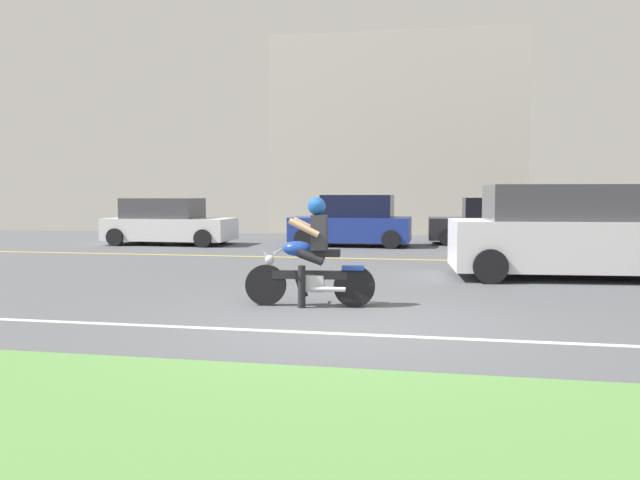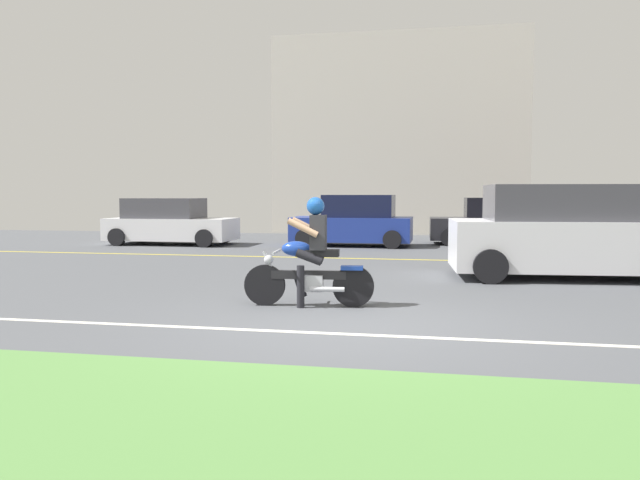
# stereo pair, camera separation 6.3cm
# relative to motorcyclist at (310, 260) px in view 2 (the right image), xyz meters

# --- Properties ---
(ground) EXTENTS (56.00, 30.00, 0.04)m
(ground) POSITION_rel_motorcyclist_xyz_m (0.76, 1.74, -0.70)
(ground) COLOR #4C4F54
(grass_median) EXTENTS (56.00, 3.80, 0.06)m
(grass_median) POSITION_rel_motorcyclist_xyz_m (0.76, -5.36, -0.65)
(grass_median) COLOR #548442
(grass_median) RESTS_ON ground
(lane_line_near) EXTENTS (50.40, 0.12, 0.01)m
(lane_line_near) POSITION_rel_motorcyclist_xyz_m (0.76, -1.78, -0.67)
(lane_line_near) COLOR silver
(lane_line_near) RESTS_ON ground
(lane_line_far) EXTENTS (50.40, 0.12, 0.01)m
(lane_line_far) POSITION_rel_motorcyclist_xyz_m (0.76, 7.05, -0.67)
(lane_line_far) COLOR yellow
(lane_line_far) RESTS_ON ground
(motorcyclist) EXTENTS (1.92, 0.63, 1.60)m
(motorcyclist) POSITION_rel_motorcyclist_xyz_m (0.00, 0.00, 0.00)
(motorcyclist) COLOR black
(motorcyclist) RESTS_ON ground
(suv_nearby) EXTENTS (4.61, 2.50, 1.83)m
(suv_nearby) POSITION_rel_motorcyclist_xyz_m (4.24, 4.10, 0.21)
(suv_nearby) COLOR silver
(suv_nearby) RESTS_ON ground
(parked_car_0) EXTENTS (4.07, 1.99, 1.51)m
(parked_car_0) POSITION_rel_motorcyclist_xyz_m (-6.97, 10.41, 0.03)
(parked_car_0) COLOR silver
(parked_car_0) RESTS_ON ground
(parked_car_1) EXTENTS (3.75, 1.95, 1.61)m
(parked_car_1) POSITION_rel_motorcyclist_xyz_m (-0.99, 11.01, 0.07)
(parked_car_1) COLOR navy
(parked_car_1) RESTS_ON ground
(parked_car_2) EXTENTS (4.27, 2.07, 1.52)m
(parked_car_2) POSITION_rel_motorcyclist_xyz_m (3.51, 12.53, 0.03)
(parked_car_2) COLOR #232328
(parked_car_2) RESTS_ON ground
(building_far) EXTENTS (10.69, 4.00, 8.34)m
(building_far) POSITION_rel_motorcyclist_xyz_m (-0.24, 19.74, 3.49)
(building_far) COLOR #BCB7AD
(building_far) RESTS_ON ground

